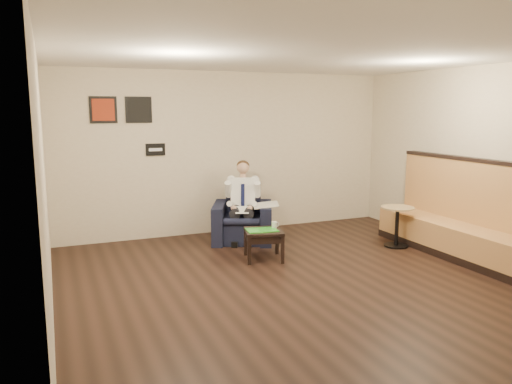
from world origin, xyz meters
name	(u,v)px	position (x,y,z in m)	size (l,w,h in m)	color
ground	(310,283)	(0.00, 0.00, 0.00)	(6.00, 6.00, 0.00)	black
wall_back	(229,153)	(0.00, 3.00, 1.40)	(6.00, 0.02, 2.80)	beige
wall_left	(44,187)	(-3.00, 0.00, 1.40)	(0.02, 6.00, 2.80)	beige
wall_right	(495,163)	(3.00, 0.00, 1.40)	(0.02, 6.00, 2.80)	beige
ceiling	(315,53)	(0.00, 0.00, 2.80)	(6.00, 6.00, 0.02)	white
seating_sign	(155,150)	(-1.30, 2.98, 1.50)	(0.32, 0.02, 0.20)	black
art_print_left	(103,110)	(-2.10, 2.98, 2.15)	(0.42, 0.03, 0.42)	#9E2C13
art_print_right	(139,110)	(-1.55, 2.98, 2.15)	(0.42, 0.03, 0.42)	black
armchair	(243,213)	(-0.04, 2.25, 0.46)	(0.95, 0.95, 0.92)	black
seated_man	(242,205)	(-0.09, 2.14, 0.63)	(0.60, 0.90, 1.26)	white
lap_papers	(242,210)	(-0.13, 2.05, 0.56)	(0.21, 0.30, 0.01)	white
newspaper	(266,205)	(0.27, 2.00, 0.63)	(0.40, 0.50, 0.01)	silver
side_table	(264,245)	(-0.14, 1.16, 0.22)	(0.53, 0.53, 0.44)	black
green_folder	(262,230)	(-0.17, 1.15, 0.44)	(0.44, 0.31, 0.01)	green
coffee_mug	(274,225)	(0.06, 1.23, 0.48)	(0.08, 0.08, 0.09)	white
smartphone	(265,227)	(-0.05, 1.30, 0.44)	(0.14, 0.07, 0.01)	black
banquette	(456,208)	(2.59, 0.28, 0.71)	(0.66, 2.78, 1.42)	#B57F46
cafe_table	(397,227)	(2.09, 0.98, 0.32)	(0.52, 0.52, 0.64)	#A58659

